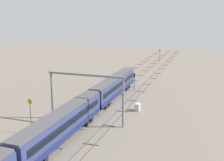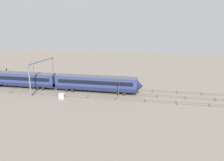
{
  "view_description": "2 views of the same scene",
  "coord_description": "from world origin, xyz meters",
  "px_view_note": "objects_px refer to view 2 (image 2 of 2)",
  "views": [
    {
      "loc": [
        -60.14,
        -20.73,
        19.48
      ],
      "look_at": [
        2.33,
        0.98,
        3.69
      ],
      "focal_mm": 46.21,
      "sensor_mm": 36.0,
      "label": 1
    },
    {
      "loc": [
        18.07,
        -58.47,
        18.98
      ],
      "look_at": [
        5.55,
        1.85,
        3.35
      ],
      "focal_mm": 34.85,
      "sensor_mm": 36.0,
      "label": 2
    }
  ],
  "objects_px": {
    "overhead_gantry": "(42,69)",
    "signal_light_trackside_departure": "(119,87)",
    "speed_sign_near_foreground": "(34,72)",
    "relay_cabinet": "(62,96)",
    "signal_light_trackside_approach": "(7,73)"
  },
  "relations": [
    {
      "from": "overhead_gantry",
      "to": "signal_light_trackside_departure",
      "type": "relative_size",
      "value": 3.19
    },
    {
      "from": "speed_sign_near_foreground",
      "to": "relay_cabinet",
      "type": "height_order",
      "value": "speed_sign_near_foreground"
    },
    {
      "from": "signal_light_trackside_approach",
      "to": "relay_cabinet",
      "type": "height_order",
      "value": "signal_light_trackside_approach"
    },
    {
      "from": "overhead_gantry",
      "to": "signal_light_trackside_approach",
      "type": "distance_m",
      "value": 19.04
    },
    {
      "from": "signal_light_trackside_approach",
      "to": "relay_cabinet",
      "type": "xyz_separation_m",
      "value": [
        26.68,
        -13.93,
        -2.28
      ]
    },
    {
      "from": "signal_light_trackside_approach",
      "to": "signal_light_trackside_departure",
      "type": "height_order",
      "value": "signal_light_trackside_approach"
    },
    {
      "from": "relay_cabinet",
      "to": "speed_sign_near_foreground",
      "type": "bearing_deg",
      "value": 139.63
    },
    {
      "from": "speed_sign_near_foreground",
      "to": "relay_cabinet",
      "type": "relative_size",
      "value": 3.92
    },
    {
      "from": "speed_sign_near_foreground",
      "to": "signal_light_trackside_approach",
      "type": "distance_m",
      "value": 10.38
    },
    {
      "from": "speed_sign_near_foreground",
      "to": "relay_cabinet",
      "type": "distance_m",
      "value": 21.63
    },
    {
      "from": "relay_cabinet",
      "to": "signal_light_trackside_departure",
      "type": "bearing_deg",
      "value": 17.28
    },
    {
      "from": "overhead_gantry",
      "to": "signal_light_trackside_departure",
      "type": "xyz_separation_m",
      "value": [
        23.74,
        -2.63,
        -3.48
      ]
    },
    {
      "from": "signal_light_trackside_approach",
      "to": "relay_cabinet",
      "type": "relative_size",
      "value": 3.11
    },
    {
      "from": "overhead_gantry",
      "to": "signal_light_trackside_approach",
      "type": "bearing_deg",
      "value": 158.76
    },
    {
      "from": "signal_light_trackside_departure",
      "to": "signal_light_trackside_approach",
      "type": "bearing_deg",
      "value": 167.13
    }
  ]
}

